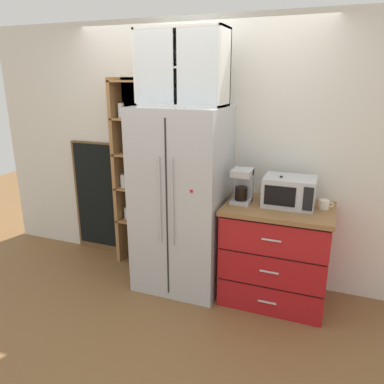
{
  "coord_description": "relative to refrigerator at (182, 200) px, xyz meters",
  "views": [
    {
      "loc": [
        1.31,
        -3.14,
        2.01
      ],
      "look_at": [
        0.1,
        0.0,
        0.97
      ],
      "focal_mm": 35.0,
      "sensor_mm": 36.0,
      "label": 1
    }
  ],
  "objects": [
    {
      "name": "coffee_maker",
      "position": [
        0.57,
        0.04,
        0.19
      ],
      "size": [
        0.17,
        0.2,
        0.31
      ],
      "color": "#B7B7BC",
      "rests_on": "counter_cabinet"
    },
    {
      "name": "microwave",
      "position": [
        0.98,
        0.08,
        0.17
      ],
      "size": [
        0.44,
        0.33,
        0.26
      ],
      "color": "#B7BABF",
      "rests_on": "counter_cabinet"
    },
    {
      "name": "upper_cabinet",
      "position": [
        -0.0,
        0.05,
        1.2
      ],
      "size": [
        0.79,
        0.32,
        0.65
      ],
      "color": "silver",
      "rests_on": "refrigerator"
    },
    {
      "name": "ground_plane",
      "position": [
        -0.0,
        -0.0,
        -0.88
      ],
      "size": [
        10.53,
        10.53,
        0.0
      ],
      "primitive_type": "plane",
      "color": "brown"
    },
    {
      "name": "mug_cream",
      "position": [
        1.28,
        0.11,
        0.08
      ],
      "size": [
        0.12,
        0.09,
        0.08
      ],
      "color": "silver",
      "rests_on": "counter_cabinet"
    },
    {
      "name": "bottle_green",
      "position": [
        0.91,
        0.04,
        0.16
      ],
      "size": [
        0.07,
        0.07,
        0.27
      ],
      "color": "#285B33",
      "rests_on": "counter_cabinet"
    },
    {
      "name": "refrigerator",
      "position": [
        0.0,
        0.0,
        0.0
      ],
      "size": [
        0.82,
        0.72,
        1.76
      ],
      "color": "#B7BABF",
      "rests_on": "ground"
    },
    {
      "name": "wall_back_cream",
      "position": [
        -0.0,
        0.4,
        0.4
      ],
      "size": [
        4.85,
        0.1,
        2.55
      ],
      "primitive_type": "cube",
      "color": "silver",
      "rests_on": "ground"
    },
    {
      "name": "chalkboard_menu",
      "position": [
        -1.2,
        0.33,
        -0.22
      ],
      "size": [
        0.6,
        0.04,
        1.31
      ],
      "color": "brown",
      "rests_on": "ground"
    },
    {
      "name": "bottle_cobalt",
      "position": [
        0.91,
        0.11,
        0.14
      ],
      "size": [
        0.06,
        0.06,
        0.25
      ],
      "color": "navy",
      "rests_on": "counter_cabinet"
    },
    {
      "name": "pantry_shelf_column",
      "position": [
        -0.66,
        0.29,
        0.13
      ],
      "size": [
        0.45,
        0.26,
        2.0
      ],
      "color": "brown",
      "rests_on": "ground"
    },
    {
      "name": "counter_cabinet",
      "position": [
        0.91,
        0.03,
        -0.42
      ],
      "size": [
        0.94,
        0.67,
        0.92
      ],
      "color": "#A8161C",
      "rests_on": "ground"
    },
    {
      "name": "mug_red",
      "position": [
        0.91,
        0.01,
        0.08
      ],
      "size": [
        0.12,
        0.09,
        0.09
      ],
      "color": "red",
      "rests_on": "counter_cabinet"
    }
  ]
}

